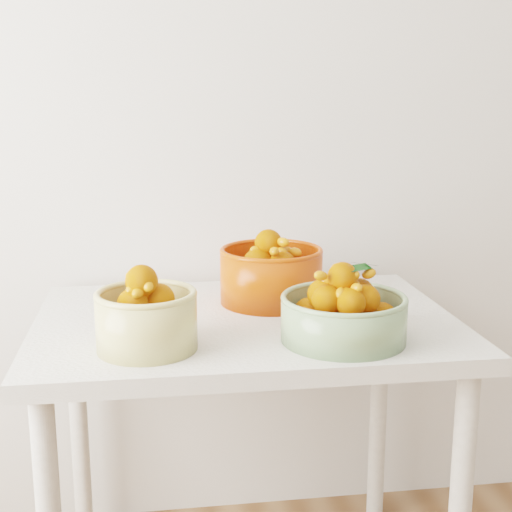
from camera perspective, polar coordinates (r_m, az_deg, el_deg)
The scene contains 4 objects.
table at distance 1.75m, azimuth -0.82°, elevation -7.91°, with size 1.00×0.70×0.75m.
bowl_cream at distance 1.51m, azimuth -8.77°, elevation -4.87°, with size 0.28×0.28×0.18m.
bowl_green at distance 1.55m, azimuth 6.99°, elevation -4.59°, with size 0.31×0.31×0.18m.
bowl_orange at distance 1.82m, azimuth 1.19°, elevation -1.41°, with size 0.31×0.31×0.19m.
Camera 1 is at (-0.49, -0.02, 1.27)m, focal length 50.00 mm.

